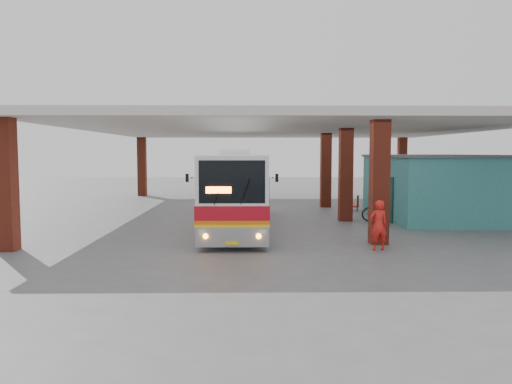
{
  "coord_description": "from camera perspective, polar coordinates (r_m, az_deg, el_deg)",
  "views": [
    {
      "loc": [
        -1.61,
        -20.34,
        3.21
      ],
      "look_at": [
        -1.27,
        0.0,
        1.6
      ],
      "focal_mm": 35.0,
      "sensor_mm": 36.0,
      "label": 1
    }
  ],
  "objects": [
    {
      "name": "ground",
      "position": [
        20.65,
        3.54,
        -4.44
      ],
      "size": [
        90.0,
        90.0,
        0.0
      ],
      "primitive_type": "plane",
      "color": "#515154",
      "rests_on": "ground"
    },
    {
      "name": "brick_columns",
      "position": [
        25.54,
        5.88,
        2.17
      ],
      "size": [
        20.1,
        21.6,
        4.35
      ],
      "color": "maroon",
      "rests_on": "ground"
    },
    {
      "name": "canopy_roof",
      "position": [
        26.95,
        3.57,
        7.25
      ],
      "size": [
        21.0,
        23.0,
        0.3
      ],
      "primitive_type": "cube",
      "color": "beige",
      "rests_on": "brick_columns"
    },
    {
      "name": "shop_building",
      "position": [
        26.04,
        19.51,
        0.63
      ],
      "size": [
        5.2,
        8.2,
        3.11
      ],
      "color": "teal",
      "rests_on": "ground"
    },
    {
      "name": "coach_bus",
      "position": [
        21.49,
        -2.22,
        0.36
      ],
      "size": [
        2.47,
        11.46,
        3.33
      ],
      "rotation": [
        0.0,
        0.0,
        -0.0
      ],
      "color": "silver",
      "rests_on": "ground"
    },
    {
      "name": "motorcycle",
      "position": [
        24.1,
        14.24,
        -2.06
      ],
      "size": [
        1.96,
        0.76,
        1.02
      ],
      "primitive_type": "imported",
      "rotation": [
        0.0,
        0.0,
        1.53
      ],
      "color": "black",
      "rests_on": "ground"
    },
    {
      "name": "pedestrian",
      "position": [
        16.91,
        13.81,
        -3.71
      ],
      "size": [
        0.66,
        0.49,
        1.66
      ],
      "primitive_type": "imported",
      "rotation": [
        0.0,
        0.0,
        3.31
      ],
      "color": "red",
      "rests_on": "ground"
    },
    {
      "name": "red_chair",
      "position": [
        28.09,
        11.36,
        -1.32
      ],
      "size": [
        0.58,
        0.58,
        0.86
      ],
      "rotation": [
        0.0,
        0.0,
        -0.36
      ],
      "color": "#B51B13",
      "rests_on": "ground"
    }
  ]
}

